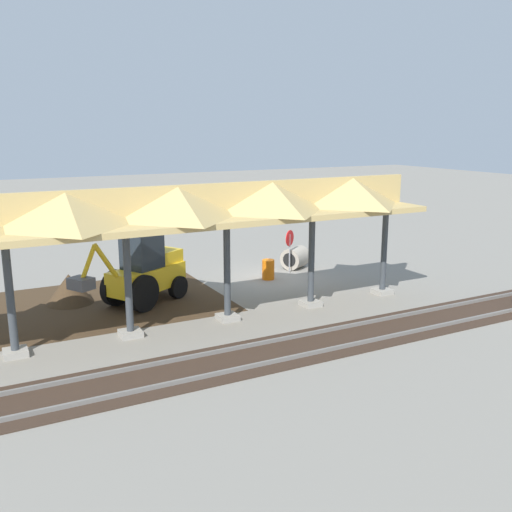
{
  "coord_description": "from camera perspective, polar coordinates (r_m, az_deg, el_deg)",
  "views": [
    {
      "loc": [
        12.51,
        22.02,
        6.74
      ],
      "look_at": [
        1.93,
        1.94,
        1.6
      ],
      "focal_mm": 40.0,
      "sensor_mm": 36.0,
      "label": 1
    }
  ],
  "objects": [
    {
      "name": "rail_tracks",
      "position": [
        20.06,
        12.95,
        -7.12
      ],
      "size": [
        60.0,
        2.58,
        0.15
      ],
      "color": "slate",
      "rests_on": "ground"
    },
    {
      "name": "backhoe",
      "position": [
        22.55,
        -11.14,
        -1.53
      ],
      "size": [
        4.99,
        3.56,
        2.82
      ],
      "color": "yellow",
      "rests_on": "ground"
    },
    {
      "name": "dirt_work_zone",
      "position": [
        23.25,
        -14.47,
        -4.5
      ],
      "size": [
        8.74,
        7.0,
        0.01
      ],
      "primitive_type": "cube",
      "color": "#42301E",
      "rests_on": "ground"
    },
    {
      "name": "ground_plane",
      "position": [
        26.21,
        1.76,
        -2.15
      ],
      "size": [
        120.0,
        120.0,
        0.0
      ],
      "primitive_type": "plane",
      "color": "gray"
    },
    {
      "name": "platform_canopy",
      "position": [
        18.93,
        -7.86,
        4.83
      ],
      "size": [
        18.84,
        3.2,
        4.9
      ],
      "color": "#9E998E",
      "rests_on": "ground"
    },
    {
      "name": "dirt_mound",
      "position": [
        23.61,
        -18.08,
        -4.48
      ],
      "size": [
        3.66,
        3.66,
        2.33
      ],
      "primitive_type": "cone",
      "color": "#42301E",
      "rests_on": "ground"
    },
    {
      "name": "traffic_barrel",
      "position": [
        25.79,
        1.23,
        -1.36
      ],
      "size": [
        0.56,
        0.56,
        0.9
      ],
      "primitive_type": "cylinder",
      "color": "orange",
      "rests_on": "ground"
    },
    {
      "name": "stop_sign",
      "position": [
        26.76,
        3.39,
        1.36
      ],
      "size": [
        0.66,
        0.42,
        2.05
      ],
      "color": "gray",
      "rests_on": "ground"
    },
    {
      "name": "concrete_pipe",
      "position": [
        27.84,
        3.93,
        -0.17
      ],
      "size": [
        1.54,
        1.49,
        1.05
      ],
      "color": "#9E9384",
      "rests_on": "ground"
    }
  ]
}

